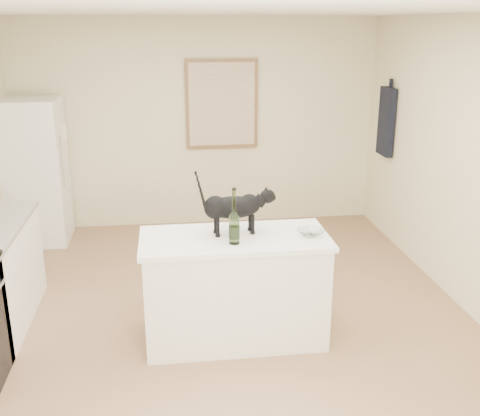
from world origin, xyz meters
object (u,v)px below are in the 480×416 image
object	(u,v)px
fridge	(35,172)
glass_bowl	(311,232)
black_cat	(233,210)
wine_bottle	(234,219)

from	to	relation	value
fridge	glass_bowl	world-z (taller)	fridge
black_cat	fridge	bearing A→B (deg)	123.76
fridge	black_cat	distance (m)	3.23
wine_bottle	glass_bowl	size ratio (longest dim) A/B	1.91
wine_bottle	glass_bowl	world-z (taller)	wine_bottle
wine_bottle	glass_bowl	xyz separation A→B (m)	(0.62, 0.09, -0.17)
fridge	wine_bottle	world-z (taller)	fridge
black_cat	glass_bowl	bearing A→B (deg)	-16.96
wine_bottle	glass_bowl	bearing A→B (deg)	8.25
black_cat	glass_bowl	distance (m)	0.64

